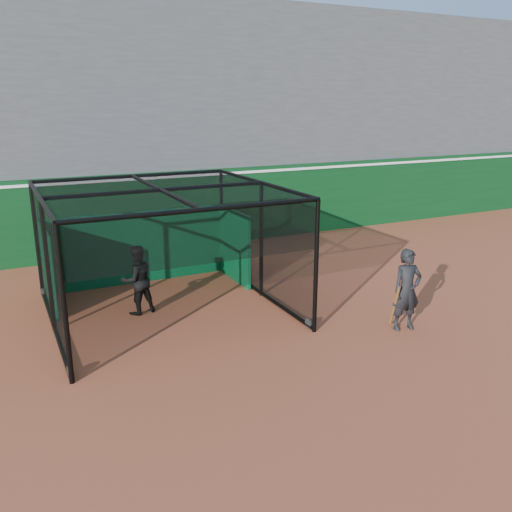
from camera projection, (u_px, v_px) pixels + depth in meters
name	position (u px, v px, depth m)	size (l,w,h in m)	color
ground	(270.00, 359.00, 10.09)	(120.00, 120.00, 0.00)	#98482C
outfield_wall	(146.00, 211.00, 17.06)	(50.00, 0.50, 2.50)	#0A3916
grandstand	(113.00, 105.00, 19.44)	(50.00, 7.85, 8.95)	#4C4C4F
batting_cage	(164.00, 252.00, 12.02)	(4.94, 5.01, 2.79)	black
batter	(137.00, 280.00, 12.08)	(0.77, 0.60, 1.58)	black
on_deck_player	(407.00, 290.00, 11.20)	(0.69, 0.51, 1.73)	black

